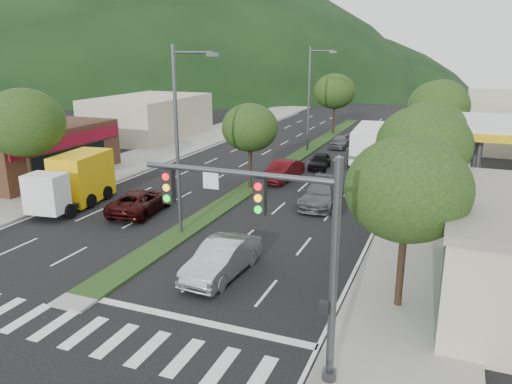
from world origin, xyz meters
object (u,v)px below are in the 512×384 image
at_px(car_queue_c, 283,171).
at_px(car_queue_e, 342,140).
at_px(streetlight_mid, 311,94).
at_px(tree_med_far, 335,91).
at_px(car_queue_d, 384,154).
at_px(car_queue_b, 321,194).
at_px(traffic_signal, 281,233).
at_px(tree_r_b, 423,146).
at_px(tree_r_a, 408,189).
at_px(tree_r_d, 439,106).
at_px(streetlight_near, 180,133).
at_px(box_truck, 76,182).
at_px(tree_r_c, 431,129).
at_px(tree_med_near, 250,128).
at_px(motorhome, 368,143).
at_px(tree_l_a, 24,123).
at_px(tree_r_e, 442,99).
at_px(sedan_silver, 222,259).
at_px(suv_maroon, 141,201).
at_px(car_queue_a, 320,161).

distance_m(car_queue_c, car_queue_e, 15.05).
bearing_deg(streetlight_mid, car_queue_e, 48.68).
xyz_separation_m(tree_med_far, car_queue_d, (7.79, -13.07, -4.32)).
bearing_deg(car_queue_b, traffic_signal, -82.31).
bearing_deg(tree_r_b, tree_r_a, -90.00).
relative_size(tree_r_d, streetlight_near, 0.72).
height_order(car_queue_e, box_truck, box_truck).
xyz_separation_m(tree_r_c, car_queue_b, (-6.20, -4.07, -3.99)).
bearing_deg(tree_r_b, tree_med_near, 153.43).
bearing_deg(car_queue_d, motorhome, -160.71).
distance_m(tree_l_a, car_queue_d, 29.49).
xyz_separation_m(tree_l_a, streetlight_mid, (12.71, 23.00, 0.40)).
height_order(tree_l_a, streetlight_near, streetlight_near).
bearing_deg(motorhome, tree_r_a, -81.31).
height_order(tree_r_e, car_queue_c, tree_r_e).
relative_size(car_queue_b, car_queue_c, 1.12).
relative_size(tree_r_b, tree_r_c, 1.07).
height_order(car_queue_c, car_queue_d, car_queue_c).
bearing_deg(car_queue_c, tree_r_a, -50.36).
distance_m(car_queue_e, box_truck, 28.36).
bearing_deg(car_queue_d, car_queue_c, -124.92).
bearing_deg(tree_r_c, sedan_silver, -115.63).
relative_size(tree_l_a, car_queue_b, 1.38).
height_order(tree_r_a, sedan_silver, tree_r_a).
xyz_separation_m(tree_r_c, suv_maroon, (-16.14, -9.66, -4.02)).
xyz_separation_m(tree_med_near, car_queue_c, (1.50, 2.93, -3.66)).
bearing_deg(car_queue_c, suv_maroon, -110.18).
height_order(car_queue_e, motorhome, motorhome).
xyz_separation_m(car_queue_c, box_truck, (-10.37, -10.84, 0.77)).
bearing_deg(car_queue_d, streetlight_mid, 161.96).
bearing_deg(streetlight_mid, tree_r_b, -60.68).
distance_m(traffic_signal, car_queue_e, 38.19).
relative_size(car_queue_d, car_queue_e, 1.17).
xyz_separation_m(tree_med_near, motorhome, (6.38, 12.36, -2.77)).
distance_m(tree_med_far, sedan_silver, 40.38).
xyz_separation_m(traffic_signal, tree_r_c, (2.97, 21.54, 0.10)).
relative_size(traffic_signal, box_truck, 1.02).
bearing_deg(box_truck, car_queue_a, -134.31).
relative_size(tree_l_a, car_queue_d, 1.46).
distance_m(tree_r_e, suv_maroon, 34.02).
relative_size(tree_med_near, tree_med_far, 0.87).
distance_m(tree_r_c, tree_med_near, 12.17).
bearing_deg(motorhome, tree_r_d, -7.01).
height_order(tree_l_a, car_queue_d, tree_l_a).
relative_size(traffic_signal, tree_med_far, 1.01).
distance_m(traffic_signal, car_queue_a, 28.39).
height_order(tree_r_c, car_queue_c, tree_r_c).
height_order(streetlight_mid, car_queue_c, streetlight_mid).
bearing_deg(suv_maroon, tree_r_b, 179.97).
xyz_separation_m(tree_r_a, streetlight_mid, (-11.79, 29.00, 0.76)).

